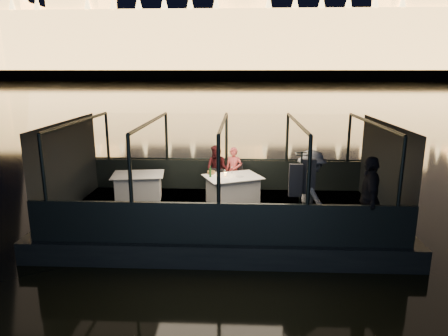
{
  "coord_description": "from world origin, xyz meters",
  "views": [
    {
      "loc": [
        0.46,
        -9.72,
        4.05
      ],
      "look_at": [
        0.0,
        0.4,
        1.55
      ],
      "focal_mm": 32.0,
      "sensor_mm": 36.0,
      "label": 1
    }
  ],
  "objects_px": {
    "dining_table_central": "(233,190)",
    "passenger_stripe": "(311,192)",
    "chair_port_left": "(217,182)",
    "person_woman_coral": "(234,169)",
    "chair_port_right": "(235,180)",
    "dining_table_aft": "(139,186)",
    "person_man_maroon": "(217,168)",
    "wine_bottle": "(210,171)",
    "passenger_dark": "(369,201)",
    "coat_stand": "(300,194)"
  },
  "relations": [
    {
      "from": "dining_table_central",
      "to": "chair_port_right",
      "type": "bearing_deg",
      "value": 85.8
    },
    {
      "from": "chair_port_left",
      "to": "dining_table_aft",
      "type": "bearing_deg",
      "value": -156.18
    },
    {
      "from": "coat_stand",
      "to": "passenger_dark",
      "type": "xyz_separation_m",
      "value": [
        1.41,
        -0.27,
        -0.05
      ]
    },
    {
      "from": "chair_port_left",
      "to": "person_man_maroon",
      "type": "xyz_separation_m",
      "value": [
        -0.04,
        0.49,
        0.3
      ]
    },
    {
      "from": "chair_port_left",
      "to": "wine_bottle",
      "type": "height_order",
      "value": "wine_bottle"
    },
    {
      "from": "person_woman_coral",
      "to": "wine_bottle",
      "type": "relative_size",
      "value": 4.66
    },
    {
      "from": "coat_stand",
      "to": "person_woman_coral",
      "type": "xyz_separation_m",
      "value": [
        -1.52,
        2.85,
        -0.15
      ]
    },
    {
      "from": "chair_port_right",
      "to": "person_man_maroon",
      "type": "relative_size",
      "value": 0.66
    },
    {
      "from": "dining_table_aft",
      "to": "person_man_maroon",
      "type": "relative_size",
      "value": 0.99
    },
    {
      "from": "dining_table_aft",
      "to": "person_man_maroon",
      "type": "height_order",
      "value": "person_man_maroon"
    },
    {
      "from": "chair_port_right",
      "to": "person_man_maroon",
      "type": "height_order",
      "value": "person_man_maroon"
    },
    {
      "from": "dining_table_central",
      "to": "passenger_stripe",
      "type": "relative_size",
      "value": 0.8
    },
    {
      "from": "chair_port_left",
      "to": "person_woman_coral",
      "type": "height_order",
      "value": "person_woman_coral"
    },
    {
      "from": "person_woman_coral",
      "to": "dining_table_aft",
      "type": "bearing_deg",
      "value": -150.34
    },
    {
      "from": "chair_port_left",
      "to": "coat_stand",
      "type": "bearing_deg",
      "value": -34.95
    },
    {
      "from": "dining_table_aft",
      "to": "dining_table_central",
      "type": "bearing_deg",
      "value": -4.81
    },
    {
      "from": "chair_port_right",
      "to": "coat_stand",
      "type": "height_order",
      "value": "coat_stand"
    },
    {
      "from": "person_woman_coral",
      "to": "passenger_dark",
      "type": "distance_m",
      "value": 4.28
    },
    {
      "from": "passenger_stripe",
      "to": "wine_bottle",
      "type": "height_order",
      "value": "passenger_stripe"
    },
    {
      "from": "chair_port_left",
      "to": "person_woman_coral",
      "type": "distance_m",
      "value": 0.68
    },
    {
      "from": "chair_port_left",
      "to": "passenger_dark",
      "type": "relative_size",
      "value": 0.43
    },
    {
      "from": "passenger_stripe",
      "to": "chair_port_right",
      "type": "bearing_deg",
      "value": 26.99
    },
    {
      "from": "chair_port_right",
      "to": "person_man_maroon",
      "type": "xyz_separation_m",
      "value": [
        -0.55,
        0.23,
        0.3
      ]
    },
    {
      "from": "chair_port_left",
      "to": "coat_stand",
      "type": "relative_size",
      "value": 0.43
    },
    {
      "from": "dining_table_central",
      "to": "coat_stand",
      "type": "bearing_deg",
      "value": -51.69
    },
    {
      "from": "dining_table_central",
      "to": "wine_bottle",
      "type": "height_order",
      "value": "wine_bottle"
    },
    {
      "from": "dining_table_central",
      "to": "passenger_stripe",
      "type": "bearing_deg",
      "value": -40.95
    },
    {
      "from": "chair_port_left",
      "to": "person_man_maroon",
      "type": "relative_size",
      "value": 0.56
    },
    {
      "from": "chair_port_right",
      "to": "person_man_maroon",
      "type": "distance_m",
      "value": 0.66
    },
    {
      "from": "wine_bottle",
      "to": "dining_table_aft",
      "type": "bearing_deg",
      "value": 171.61
    },
    {
      "from": "person_woman_coral",
      "to": "passenger_dark",
      "type": "height_order",
      "value": "passenger_dark"
    },
    {
      "from": "coat_stand",
      "to": "chair_port_right",
      "type": "bearing_deg",
      "value": 118.5
    },
    {
      "from": "dining_table_central",
      "to": "wine_bottle",
      "type": "distance_m",
      "value": 0.8
    },
    {
      "from": "dining_table_aft",
      "to": "wine_bottle",
      "type": "relative_size",
      "value": 4.74
    },
    {
      "from": "passenger_stripe",
      "to": "dining_table_aft",
      "type": "bearing_deg",
      "value": 58.2
    },
    {
      "from": "person_man_maroon",
      "to": "wine_bottle",
      "type": "bearing_deg",
      "value": -71.8
    },
    {
      "from": "dining_table_central",
      "to": "passenger_dark",
      "type": "bearing_deg",
      "value": -36.87
    },
    {
      "from": "dining_table_aft",
      "to": "coat_stand",
      "type": "relative_size",
      "value": 0.75
    },
    {
      "from": "person_woman_coral",
      "to": "passenger_dark",
      "type": "relative_size",
      "value": 0.75
    },
    {
      "from": "chair_port_right",
      "to": "coat_stand",
      "type": "distance_m",
      "value": 3.1
    },
    {
      "from": "chair_port_left",
      "to": "wine_bottle",
      "type": "relative_size",
      "value": 2.69
    },
    {
      "from": "passenger_stripe",
      "to": "wine_bottle",
      "type": "bearing_deg",
      "value": 48.39
    },
    {
      "from": "coat_stand",
      "to": "passenger_dark",
      "type": "distance_m",
      "value": 1.43
    },
    {
      "from": "chair_port_left",
      "to": "person_woman_coral",
      "type": "bearing_deg",
      "value": 57.97
    },
    {
      "from": "dining_table_aft",
      "to": "passenger_dark",
      "type": "xyz_separation_m",
      "value": [
        5.56,
        -2.42,
        0.47
      ]
    },
    {
      "from": "chair_port_right",
      "to": "person_woman_coral",
      "type": "distance_m",
      "value": 0.34
    },
    {
      "from": "dining_table_aft",
      "to": "passenger_stripe",
      "type": "height_order",
      "value": "passenger_stripe"
    },
    {
      "from": "chair_port_left",
      "to": "chair_port_right",
      "type": "height_order",
      "value": "chair_port_right"
    },
    {
      "from": "chair_port_left",
      "to": "coat_stand",
      "type": "xyz_separation_m",
      "value": [
        1.97,
        -2.44,
        0.45
      ]
    },
    {
      "from": "chair_port_left",
      "to": "chair_port_right",
      "type": "bearing_deg",
      "value": 42.71
    }
  ]
}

